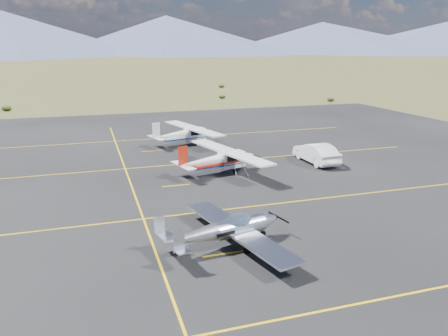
{
  "coord_description": "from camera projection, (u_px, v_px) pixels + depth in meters",
  "views": [
    {
      "loc": [
        -8.61,
        -21.36,
        9.49
      ],
      "look_at": [
        -0.11,
        5.43,
        1.6
      ],
      "focal_mm": 35.0,
      "sensor_mm": 36.0,
      "label": 1
    }
  ],
  "objects": [
    {
      "name": "ground",
      "position": [
        255.0,
        220.0,
        24.68
      ],
      "size": [
        1600.0,
        1600.0,
        0.0
      ],
      "primitive_type": "plane",
      "color": "#383D1C",
      "rests_on": "ground"
    },
    {
      "name": "aircraft_cessna",
      "position": [
        219.0,
        159.0,
        33.35
      ],
      "size": [
        6.53,
        9.9,
        2.51
      ],
      "rotation": [
        0.0,
        0.0,
        0.26
      ],
      "color": "silver",
      "rests_on": "apron"
    },
    {
      "name": "aircraft_low_wing",
      "position": [
        227.0,
        229.0,
        21.15
      ],
      "size": [
        6.34,
        8.69,
        1.88
      ],
      "rotation": [
        0.0,
        0.0,
        0.23
      ],
      "color": "silver",
      "rests_on": "apron"
    },
    {
      "name": "aircraft_plain",
      "position": [
        184.0,
        134.0,
        43.02
      ],
      "size": [
        6.58,
        9.81,
        2.5
      ],
      "rotation": [
        0.0,
        0.0,
        0.28
      ],
      "color": "white",
      "rests_on": "apron"
    },
    {
      "name": "sedan",
      "position": [
        316.0,
        153.0,
        36.49
      ],
      "size": [
        1.9,
        5.13,
        1.68
      ],
      "primitive_type": "imported",
      "rotation": [
        0.0,
        0.0,
        3.17
      ],
      "color": "white",
      "rests_on": "apron"
    },
    {
      "name": "apron",
      "position": [
        219.0,
        184.0,
        31.1
      ],
      "size": [
        72.0,
        72.0,
        0.02
      ],
      "primitive_type": "cube",
      "color": "black",
      "rests_on": "ground"
    }
  ]
}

